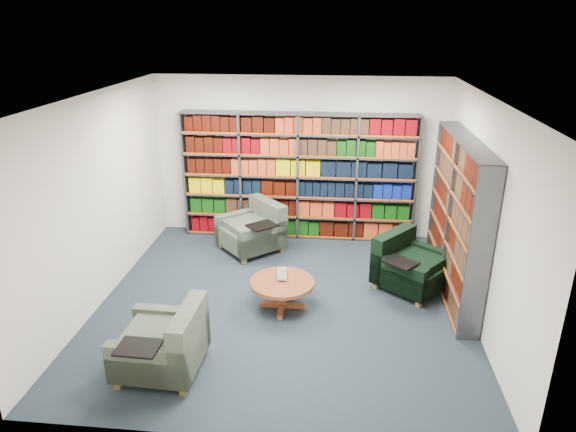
# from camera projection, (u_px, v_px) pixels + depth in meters

# --- Properties ---
(room_shell) EXTENTS (5.02, 5.02, 2.82)m
(room_shell) POSITION_uv_depth(u_px,v_px,m) (283.00, 207.00, 6.61)
(room_shell) COLOR #18232D
(room_shell) RESTS_ON ground
(bookshelf_back) EXTENTS (4.00, 0.28, 2.20)m
(bookshelf_back) POSITION_uv_depth(u_px,v_px,m) (298.00, 177.00, 8.89)
(bookshelf_back) COLOR #47494F
(bookshelf_back) RESTS_ON ground
(bookshelf_right) EXTENTS (0.28, 2.50, 2.20)m
(bookshelf_right) POSITION_uv_depth(u_px,v_px,m) (457.00, 219.00, 7.05)
(bookshelf_right) COLOR #47494F
(bookshelf_right) RESTS_ON ground
(chair_teal_left) EXTENTS (1.26, 1.26, 0.82)m
(chair_teal_left) POSITION_uv_depth(u_px,v_px,m) (255.00, 231.00, 8.64)
(chair_teal_left) COLOR #082333
(chair_teal_left) RESTS_ON ground
(chair_green_right) EXTENTS (1.23, 1.23, 0.79)m
(chair_green_right) POSITION_uv_depth(u_px,v_px,m) (407.00, 266.00, 7.42)
(chair_green_right) COLOR black
(chair_green_right) RESTS_ON ground
(chair_teal_front) EXTENTS (0.91, 1.04, 0.80)m
(chair_teal_front) POSITION_uv_depth(u_px,v_px,m) (168.00, 346.00, 5.63)
(chair_teal_front) COLOR #082333
(chair_teal_front) RESTS_ON ground
(coffee_table) EXTENTS (0.86, 0.86, 0.61)m
(coffee_table) POSITION_uv_depth(u_px,v_px,m) (282.00, 287.00, 6.86)
(coffee_table) COLOR brown
(coffee_table) RESTS_ON ground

